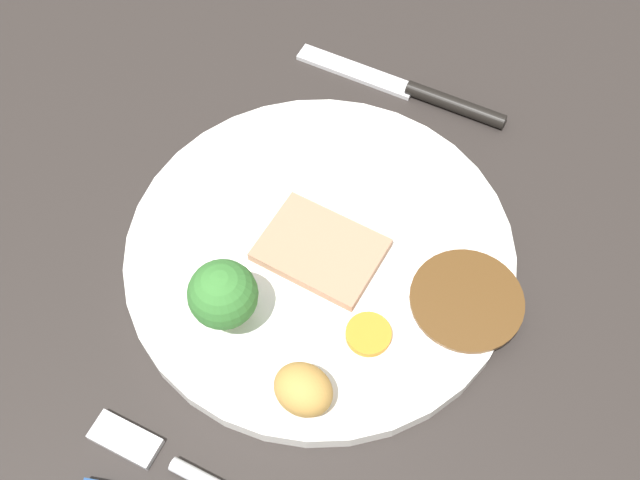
# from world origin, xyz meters

# --- Properties ---
(dining_table) EXTENTS (1.20, 0.84, 0.04)m
(dining_table) POSITION_xyz_m (0.00, 0.00, 0.02)
(dining_table) COLOR #2B2623
(dining_table) RESTS_ON ground
(dinner_plate) EXTENTS (0.28, 0.28, 0.01)m
(dinner_plate) POSITION_xyz_m (-0.01, 0.01, 0.04)
(dinner_plate) COLOR white
(dinner_plate) RESTS_ON dining_table
(gravy_pool) EXTENTS (0.08, 0.08, 0.00)m
(gravy_pool) POSITION_xyz_m (-0.00, -0.10, 0.05)
(gravy_pool) COLOR #563819
(gravy_pool) RESTS_ON dinner_plate
(meat_slice_main) EXTENTS (0.07, 0.09, 0.01)m
(meat_slice_main) POSITION_xyz_m (-0.01, 0.01, 0.05)
(meat_slice_main) COLOR tan
(meat_slice_main) RESTS_ON dinner_plate
(roast_potato_left) EXTENTS (0.04, 0.04, 0.03)m
(roast_potato_left) POSITION_xyz_m (-0.11, -0.03, 0.06)
(roast_potato_left) COLOR #BC8C42
(roast_potato_left) RESTS_ON dinner_plate
(carrot_coin_front) EXTENTS (0.03, 0.03, 0.01)m
(carrot_coin_front) POSITION_xyz_m (-0.05, -0.05, 0.05)
(carrot_coin_front) COLOR orange
(carrot_coin_front) RESTS_ON dinner_plate
(broccoli_floret) EXTENTS (0.05, 0.05, 0.06)m
(broccoli_floret) POSITION_xyz_m (-0.08, 0.04, 0.08)
(broccoli_floret) COLOR #8CB766
(broccoli_floret) RESTS_ON dinner_plate
(fork) EXTENTS (0.02, 0.15, 0.01)m
(fork) POSITION_xyz_m (-0.18, 0.01, 0.04)
(fork) COLOR silver
(fork) RESTS_ON dining_table
(knife) EXTENTS (0.02, 0.19, 0.01)m
(knife) POSITION_xyz_m (0.17, 0.00, 0.04)
(knife) COLOR black
(knife) RESTS_ON dining_table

